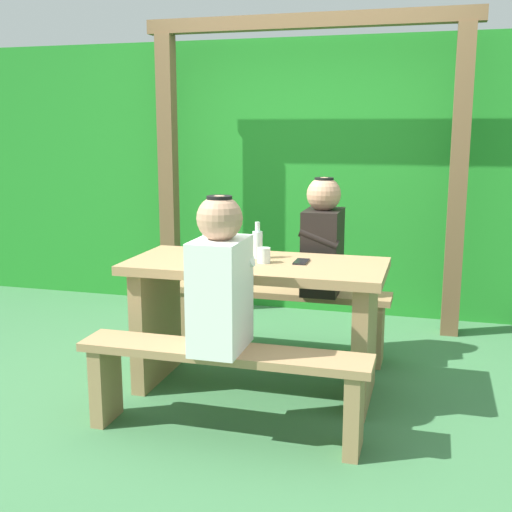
{
  "coord_description": "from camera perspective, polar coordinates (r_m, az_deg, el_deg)",
  "views": [
    {
      "loc": [
        0.92,
        -3.3,
        1.46
      ],
      "look_at": [
        0.0,
        0.0,
        0.77
      ],
      "focal_mm": 45.2,
      "sensor_mm": 36.0,
      "label": 1
    }
  ],
  "objects": [
    {
      "name": "picnic_table",
      "position": [
        3.56,
        0.0,
        -4.21
      ],
      "size": [
        1.4,
        0.64,
        0.74
      ],
      "color": "#9E7A51",
      "rests_on": "ground_plane"
    },
    {
      "name": "bench_far",
      "position": [
        4.15,
        2.16,
        -4.6
      ],
      "size": [
        1.4,
        0.24,
        0.44
      ],
      "color": "#9E7A51",
      "rests_on": "ground_plane"
    },
    {
      "name": "person_white_shirt",
      "position": [
        2.96,
        -3.16,
        -2.09
      ],
      "size": [
        0.25,
        0.35,
        0.72
      ],
      "color": "white",
      "rests_on": "bench_near"
    },
    {
      "name": "drinking_glass",
      "position": [
        3.46,
        0.71,
        0.06
      ],
      "size": [
        0.07,
        0.07,
        0.08
      ],
      "primitive_type": "cylinder",
      "color": "silver",
      "rests_on": "picnic_table"
    },
    {
      "name": "bottle_right",
      "position": [
        3.58,
        0.13,
        1.11
      ],
      "size": [
        0.06,
        0.06,
        0.2
      ],
      "color": "silver",
      "rests_on": "picnic_table"
    },
    {
      "name": "bottle_left",
      "position": [
        3.5,
        -4.27,
        1.15
      ],
      "size": [
        0.06,
        0.06,
        0.24
      ],
      "color": "silver",
      "rests_on": "picnic_table"
    },
    {
      "name": "bench_near",
      "position": [
        3.09,
        -2.94,
        -10.34
      ],
      "size": [
        1.4,
        0.24,
        0.44
      ],
      "color": "#9E7A51",
      "rests_on": "ground_plane"
    },
    {
      "name": "cell_phone",
      "position": [
        3.49,
        4.04,
        -0.5
      ],
      "size": [
        0.07,
        0.14,
        0.01
      ],
      "primitive_type": "cube",
      "rotation": [
        0.0,
        0.0,
        0.0
      ],
      "color": "black",
      "rests_on": "picnic_table"
    },
    {
      "name": "hedge_backdrop",
      "position": [
        5.49,
        5.93,
        7.19
      ],
      "size": [
        6.4,
        0.88,
        2.12
      ],
      "primitive_type": "cube",
      "color": "#228326",
      "rests_on": "ground_plane"
    },
    {
      "name": "ground_plane",
      "position": [
        3.72,
        0.0,
        -11.65
      ],
      "size": [
        12.0,
        12.0,
        0.0
      ],
      "primitive_type": "plane",
      "color": "#396D41"
    },
    {
      "name": "pergola_post_left",
      "position": [
        5.04,
        -7.75,
        6.8
      ],
      "size": [
        0.12,
        0.12,
        2.12
      ],
      "primitive_type": "cube",
      "color": "brown",
      "rests_on": "ground_plane"
    },
    {
      "name": "person_black_coat",
      "position": [
        3.99,
        5.93,
        1.41
      ],
      "size": [
        0.25,
        0.35,
        0.72
      ],
      "color": "black",
      "rests_on": "bench_far"
    },
    {
      "name": "pergola_post_right",
      "position": [
        4.64,
        17.43,
        5.99
      ],
      "size": [
        0.12,
        0.12,
        2.12
      ],
      "primitive_type": "cube",
      "color": "brown",
      "rests_on": "ground_plane"
    },
    {
      "name": "pergola_crossbeam",
      "position": [
        4.76,
        4.53,
        20.02
      ],
      "size": [
        2.37,
        0.1,
        0.1
      ],
      "primitive_type": "cube",
      "color": "brown",
      "rests_on": "pergola_post_left"
    }
  ]
}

